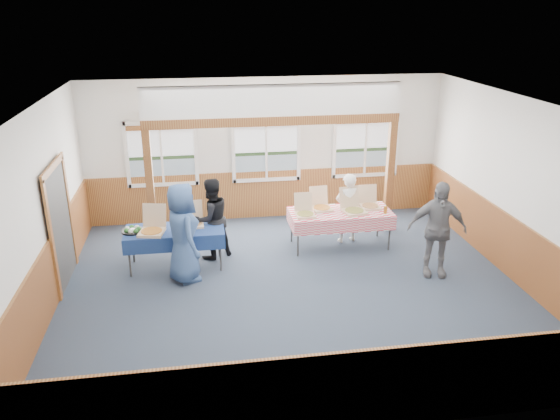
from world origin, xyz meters
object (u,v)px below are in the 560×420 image
object	(u,v)px
table_right	(340,214)
man_blue	(183,233)
person_grey	(437,229)
woman_white	(347,208)
woman_black	(211,219)
table_left	(175,232)

from	to	relation	value
table_right	man_blue	size ratio (longest dim) A/B	1.23
person_grey	woman_white	bearing A→B (deg)	138.16
woman_black	man_blue	distance (m)	1.03
table_left	woman_white	size ratio (longest dim) A/B	1.30
table_left	person_grey	xyz separation A→B (m)	(4.66, -1.05, 0.19)
table_left	table_right	size ratio (longest dim) A/B	0.86
woman_black	man_blue	size ratio (longest dim) A/B	0.88
table_left	man_blue	size ratio (longest dim) A/B	1.05
table_right	woman_white	distance (m)	0.30
table_right	woman_black	xyz separation A→B (m)	(-2.59, -0.10, 0.10)
woman_white	man_blue	xyz separation A→B (m)	(-3.31, -1.20, 0.17)
woman_white	man_blue	bearing A→B (deg)	8.46
table_right	woman_black	bearing A→B (deg)	-154.48
woman_white	woman_black	bearing A→B (deg)	-4.85
table_right	man_blue	bearing A→B (deg)	-139.30
table_left	table_right	xyz separation A→B (m)	(3.28, 0.43, 0.01)
woman_white	man_blue	size ratio (longest dim) A/B	0.81
woman_black	woman_white	bearing A→B (deg)	158.76
person_grey	table_right	bearing A→B (deg)	146.34
table_left	woman_black	distance (m)	0.77
table_right	person_grey	distance (m)	2.03
table_left	table_right	world-z (taller)	same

